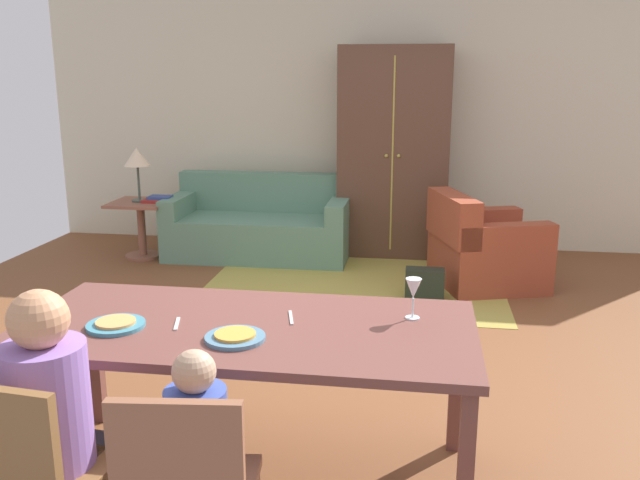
% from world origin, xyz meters
% --- Properties ---
extents(ground_plane, '(7.21, 6.00, 0.02)m').
position_xyz_m(ground_plane, '(0.00, 0.40, -0.01)').
color(ground_plane, brown).
extents(back_wall, '(7.21, 0.10, 2.70)m').
position_xyz_m(back_wall, '(0.00, 3.45, 1.35)').
color(back_wall, beige).
rests_on(back_wall, ground_plane).
extents(dining_table, '(1.99, 0.92, 0.76)m').
position_xyz_m(dining_table, '(-0.24, -1.11, 0.69)').
color(dining_table, brown).
rests_on(dining_table, ground_plane).
extents(plate_near_man, '(0.25, 0.25, 0.02)m').
position_xyz_m(plate_near_man, '(-0.79, -1.23, 0.77)').
color(plate_near_man, teal).
rests_on(plate_near_man, dining_table).
extents(pizza_near_man, '(0.17, 0.17, 0.01)m').
position_xyz_m(pizza_near_man, '(-0.79, -1.23, 0.78)').
color(pizza_near_man, '#E09A53').
rests_on(pizza_near_man, plate_near_man).
extents(plate_near_child, '(0.25, 0.25, 0.02)m').
position_xyz_m(plate_near_child, '(-0.24, -1.29, 0.77)').
color(plate_near_child, teal).
rests_on(plate_near_child, dining_table).
extents(pizza_near_child, '(0.17, 0.17, 0.01)m').
position_xyz_m(pizza_near_child, '(-0.24, -1.29, 0.78)').
color(pizza_near_child, gold).
rests_on(pizza_near_child, plate_near_child).
extents(wine_glass, '(0.07, 0.07, 0.19)m').
position_xyz_m(wine_glass, '(0.48, -0.93, 0.89)').
color(wine_glass, silver).
rests_on(wine_glass, dining_table).
extents(fork, '(0.05, 0.15, 0.01)m').
position_xyz_m(fork, '(-0.54, -1.16, 0.76)').
color(fork, silver).
rests_on(fork, dining_table).
extents(knife, '(0.05, 0.17, 0.01)m').
position_xyz_m(knife, '(-0.06, -1.01, 0.76)').
color(knife, silver).
rests_on(knife, dining_table).
extents(dining_chair_man, '(0.46, 0.46, 0.87)m').
position_xyz_m(dining_chair_man, '(-0.80, -1.93, 0.49)').
color(dining_chair_man, brown).
rests_on(dining_chair_man, ground_plane).
extents(person_man, '(0.30, 0.41, 1.11)m').
position_xyz_m(person_man, '(-0.78, -1.75, 0.51)').
color(person_man, '#343740').
rests_on(person_man, ground_plane).
extents(person_child, '(0.22, 0.30, 0.92)m').
position_xyz_m(person_child, '(-0.24, -1.76, 0.43)').
color(person_child, '#322F47').
rests_on(person_child, ground_plane).
extents(area_rug, '(2.60, 1.80, 0.01)m').
position_xyz_m(area_rug, '(-0.06, 1.89, 0.00)').
color(area_rug, '#A69541').
rests_on(area_rug, ground_plane).
extents(couch, '(1.83, 0.86, 0.82)m').
position_xyz_m(couch, '(-1.12, 2.75, 0.30)').
color(couch, slate).
rests_on(couch, ground_plane).
extents(armchair, '(1.08, 1.07, 0.82)m').
position_xyz_m(armchair, '(1.06, 2.07, 0.32)').
color(armchair, '#964028').
rests_on(armchair, ground_plane).
extents(armoire, '(1.10, 0.59, 2.10)m').
position_xyz_m(armoire, '(0.21, 3.06, 1.05)').
color(armoire, brown).
rests_on(armoire, ground_plane).
extents(side_table, '(0.56, 0.56, 0.58)m').
position_xyz_m(side_table, '(-2.29, 2.49, 0.38)').
color(side_table, brown).
rests_on(side_table, ground_plane).
extents(table_lamp, '(0.26, 0.26, 0.54)m').
position_xyz_m(table_lamp, '(-2.29, 2.49, 1.01)').
color(table_lamp, '#414E43').
rests_on(table_lamp, side_table).
extents(book_lower, '(0.22, 0.16, 0.03)m').
position_xyz_m(book_lower, '(-2.13, 2.47, 0.59)').
color(book_lower, maroon).
rests_on(book_lower, side_table).
extents(book_upper, '(0.22, 0.16, 0.03)m').
position_xyz_m(book_upper, '(-2.09, 2.52, 0.62)').
color(book_upper, '#31478B').
rests_on(book_upper, book_lower).
extents(handbag, '(0.32, 0.16, 0.26)m').
position_xyz_m(handbag, '(0.56, 1.59, 0.13)').
color(handbag, '#222A1F').
rests_on(handbag, ground_plane).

